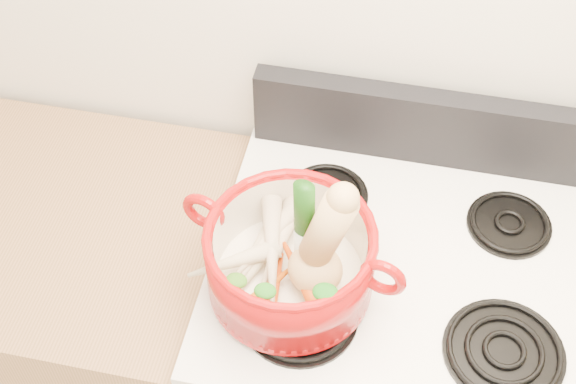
% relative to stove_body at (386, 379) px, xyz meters
% --- Properties ---
extents(wall_back, '(3.50, 0.02, 2.60)m').
position_rel_stove_body_xyz_m(wall_back, '(0.00, 0.35, 0.84)').
color(wall_back, silver).
rests_on(wall_back, floor).
extents(stove_body, '(0.76, 0.65, 0.92)m').
position_rel_stove_body_xyz_m(stove_body, '(0.00, 0.00, 0.00)').
color(stove_body, silver).
rests_on(stove_body, floor).
extents(cooktop, '(0.78, 0.67, 0.03)m').
position_rel_stove_body_xyz_m(cooktop, '(0.00, 0.00, 0.47)').
color(cooktop, white).
rests_on(cooktop, stove_body).
extents(control_backsplash, '(0.76, 0.05, 0.18)m').
position_rel_stove_body_xyz_m(control_backsplash, '(0.00, 0.30, 0.58)').
color(control_backsplash, black).
rests_on(control_backsplash, cooktop).
extents(burner_front_left, '(0.22, 0.22, 0.02)m').
position_rel_stove_body_xyz_m(burner_front_left, '(-0.19, -0.16, 0.50)').
color(burner_front_left, black).
rests_on(burner_front_left, cooktop).
extents(burner_front_right, '(0.22, 0.22, 0.02)m').
position_rel_stove_body_xyz_m(burner_front_right, '(0.19, -0.16, 0.50)').
color(burner_front_right, black).
rests_on(burner_front_right, cooktop).
extents(burner_back_left, '(0.17, 0.17, 0.02)m').
position_rel_stove_body_xyz_m(burner_back_left, '(-0.19, 0.14, 0.50)').
color(burner_back_left, black).
rests_on(burner_back_left, cooktop).
extents(burner_back_right, '(0.17, 0.17, 0.02)m').
position_rel_stove_body_xyz_m(burner_back_right, '(0.19, 0.14, 0.50)').
color(burner_back_right, black).
rests_on(burner_back_right, cooktop).
extents(dutch_oven, '(0.37, 0.37, 0.15)m').
position_rel_stove_body_xyz_m(dutch_oven, '(-0.22, -0.10, 0.59)').
color(dutch_oven, '#960A0A').
rests_on(dutch_oven, burner_front_left).
extents(pot_handle_left, '(0.09, 0.04, 0.09)m').
position_rel_stove_body_xyz_m(pot_handle_left, '(-0.39, -0.06, 0.64)').
color(pot_handle_left, '#960A0A').
rests_on(pot_handle_left, dutch_oven).
extents(pot_handle_right, '(0.09, 0.04, 0.09)m').
position_rel_stove_body_xyz_m(pot_handle_right, '(-0.05, -0.14, 0.64)').
color(pot_handle_right, '#960A0A').
rests_on(pot_handle_right, dutch_oven).
extents(squash, '(0.19, 0.15, 0.28)m').
position_rel_stove_body_xyz_m(squash, '(-0.17, -0.11, 0.67)').
color(squash, tan).
rests_on(squash, dutch_oven).
extents(leek, '(0.05, 0.06, 0.26)m').
position_rel_stove_body_xyz_m(leek, '(-0.20, -0.08, 0.67)').
color(leek, beige).
rests_on(leek, dutch_oven).
extents(ginger, '(0.09, 0.08, 0.04)m').
position_rel_stove_body_xyz_m(ginger, '(-0.18, 0.00, 0.56)').
color(ginger, tan).
rests_on(ginger, dutch_oven).
extents(parsnip_0, '(0.12, 0.23, 0.06)m').
position_rel_stove_body_xyz_m(parsnip_0, '(-0.27, -0.08, 0.57)').
color(parsnip_0, beige).
rests_on(parsnip_0, dutch_oven).
extents(parsnip_1, '(0.09, 0.19, 0.05)m').
position_rel_stove_body_xyz_m(parsnip_1, '(-0.29, -0.10, 0.57)').
color(parsnip_1, beige).
rests_on(parsnip_1, dutch_oven).
extents(parsnip_2, '(0.07, 0.20, 0.06)m').
position_rel_stove_body_xyz_m(parsnip_2, '(-0.25, -0.06, 0.58)').
color(parsnip_2, beige).
rests_on(parsnip_2, dutch_oven).
extents(parsnip_3, '(0.18, 0.12, 0.05)m').
position_rel_stove_body_xyz_m(parsnip_3, '(-0.32, -0.12, 0.58)').
color(parsnip_3, beige).
rests_on(parsnip_3, dutch_oven).
extents(parsnip_4, '(0.12, 0.18, 0.05)m').
position_rel_stove_body_xyz_m(parsnip_4, '(-0.28, -0.07, 0.58)').
color(parsnip_4, '#EFE3C2').
rests_on(parsnip_4, dutch_oven).
extents(parsnip_5, '(0.09, 0.22, 0.06)m').
position_rel_stove_body_xyz_m(parsnip_5, '(-0.26, -0.09, 0.59)').
color(parsnip_5, beige).
rests_on(parsnip_5, dutch_oven).
extents(carrot_0, '(0.03, 0.15, 0.04)m').
position_rel_stove_body_xyz_m(carrot_0, '(-0.24, -0.15, 0.56)').
color(carrot_0, '#D23C0A').
rests_on(carrot_0, dutch_oven).
extents(carrot_1, '(0.10, 0.13, 0.04)m').
position_rel_stove_body_xyz_m(carrot_1, '(-0.26, -0.17, 0.56)').
color(carrot_1, '#C54C09').
rests_on(carrot_1, dutch_oven).
extents(carrot_2, '(0.14, 0.17, 0.05)m').
position_rel_stove_body_xyz_m(carrot_2, '(-0.19, -0.14, 0.57)').
color(carrot_2, '#DC480B').
rests_on(carrot_2, dutch_oven).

